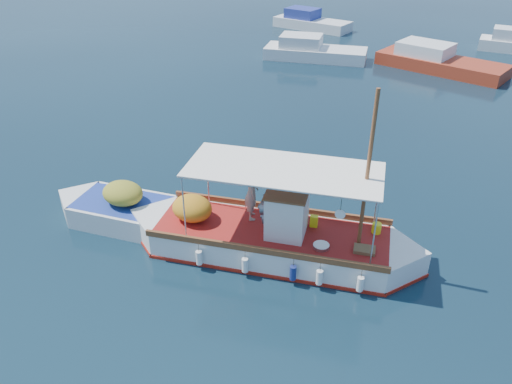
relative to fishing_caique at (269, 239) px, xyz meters
The scene contains 6 objects.
ground 0.77m from the fishing_caique, 38.22° to the left, with size 160.00×160.00×0.00m, color black.
fishing_caique is the anchor object (origin of this frame).
dinghy 4.36m from the fishing_caique, 165.89° to the right, with size 6.85×3.27×1.73m.
bg_boat_nw 22.28m from the fishing_caique, 114.69° to the left, with size 7.31×4.53×1.80m.
bg_boat_n 22.56m from the fishing_caique, 93.45° to the left, with size 8.35×3.75×1.80m.
bg_boat_far_w 31.78m from the fishing_caique, 116.07° to the left, with size 6.63×2.49×1.80m.
Camera 1 is at (6.20, -11.09, 9.64)m, focal length 35.00 mm.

